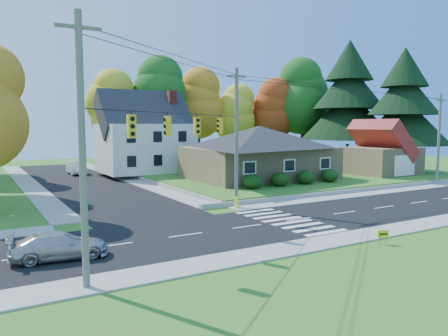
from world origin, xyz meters
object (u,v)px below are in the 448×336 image
Objects in this scene: white_car at (76,168)px; fire_hydrant at (237,203)px; silver_sedan at (59,246)px; ranch_house at (259,151)px.

white_car is 5.69× the size of fire_hydrant.
fire_hydrant is at bearing -59.27° from silver_sedan.
ranch_house reaches higher than silver_sedan.
ranch_house is at bearing 48.85° from fire_hydrant.
white_car is (-14.85, 17.34, -2.45)m from ranch_house.
fire_hydrant is (13.14, 6.05, -0.23)m from silver_sedan.
white_car is at bearing 130.57° from ranch_house.
white_car is 28.79m from fire_hydrant.
ranch_house reaches higher than white_car.
ranch_house is at bearing -47.16° from silver_sedan.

